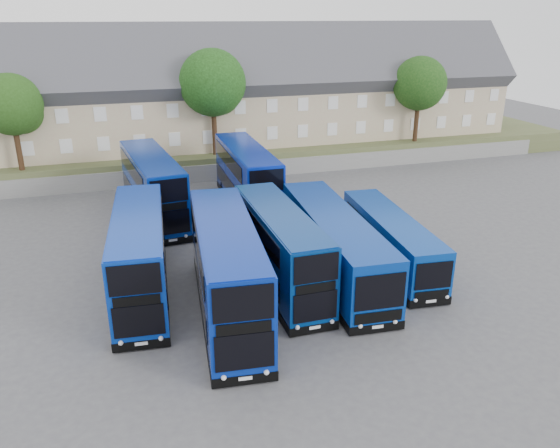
{
  "coord_description": "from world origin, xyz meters",
  "views": [
    {
      "loc": [
        -6.85,
        -22.16,
        13.81
      ],
      "look_at": [
        2.16,
        6.56,
        2.2
      ],
      "focal_mm": 35.0,
      "sensor_mm": 36.0,
      "label": 1
    }
  ],
  "objects": [
    {
      "name": "tree_west",
      "position": [
        -13.85,
        25.1,
        7.05
      ],
      "size": [
        4.8,
        4.8,
        7.65
      ],
      "color": "#382314",
      "rests_on": "earth_bank"
    },
    {
      "name": "retaining_wall",
      "position": [
        0.0,
        24.0,
        0.75
      ],
      "size": [
        70.0,
        0.4,
        1.5
      ],
      "primitive_type": "cube",
      "color": "slate",
      "rests_on": "ground"
    },
    {
      "name": "ground",
      "position": [
        0.0,
        0.0,
        0.0
      ],
      "size": [
        120.0,
        120.0,
        0.0
      ],
      "primitive_type": "plane",
      "color": "#4C4D52",
      "rests_on": "ground"
    },
    {
      "name": "dd_rear_left",
      "position": [
        -4.38,
        16.01,
        2.25
      ],
      "size": [
        3.81,
        11.71,
        4.58
      ],
      "rotation": [
        0.0,
        0.0,
        0.1
      ],
      "color": "navy",
      "rests_on": "ground"
    },
    {
      "name": "earth_bank",
      "position": [
        0.0,
        34.0,
        1.0
      ],
      "size": [
        80.0,
        20.0,
        2.0
      ],
      "primitive_type": "cube",
      "color": "#515B33",
      "rests_on": "ground"
    },
    {
      "name": "tree_far",
      "position": [
        28.15,
        32.1,
        7.73
      ],
      "size": [
        5.44,
        5.44,
        8.67
      ],
      "color": "#382314",
      "rests_on": "earth_bank"
    },
    {
      "name": "dd_front_left",
      "position": [
        -6.07,
        4.41,
        2.14
      ],
      "size": [
        3.47,
        11.12,
        4.35
      ],
      "rotation": [
        0.0,
        0.0,
        -0.09
      ],
      "color": "#0931A7",
      "rests_on": "ground"
    },
    {
      "name": "dd_front_mid",
      "position": [
        -2.23,
        1.05,
        2.28
      ],
      "size": [
        3.83,
        11.87,
        4.64
      ],
      "rotation": [
        0.0,
        0.0,
        -0.1
      ],
      "color": "#082698",
      "rests_on": "ground"
    },
    {
      "name": "dd_front_right",
      "position": [
        1.12,
        3.21,
        2.06
      ],
      "size": [
        2.46,
        10.59,
        4.2
      ],
      "rotation": [
        0.0,
        0.0,
        0.0
      ],
      "color": "navy",
      "rests_on": "ground"
    },
    {
      "name": "coach_east_a",
      "position": [
        4.38,
        3.59,
        1.74
      ],
      "size": [
        3.67,
        13.14,
        3.55
      ],
      "rotation": [
        0.0,
        0.0,
        -0.07
      ],
      "color": "#083296",
      "rests_on": "ground"
    },
    {
      "name": "terrace_row",
      "position": [
        3.0,
        30.0,
        6.6
      ],
      "size": [
        60.0,
        10.4,
        11.2
      ],
      "color": "tan",
      "rests_on": "earth_bank"
    },
    {
      "name": "coach_east_b",
      "position": [
        8.05,
        3.83,
        1.44
      ],
      "size": [
        3.26,
        10.9,
        2.94
      ],
      "rotation": [
        0.0,
        0.0,
        -0.09
      ],
      "color": "#083799",
      "rests_on": "ground"
    },
    {
      "name": "dd_rear_right",
      "position": [
        2.62,
        16.36,
        2.25
      ],
      "size": [
        2.82,
        11.56,
        4.58
      ],
      "rotation": [
        0.0,
        0.0,
        -0.02
      ],
      "color": "#0924A5",
      "rests_on": "ground"
    },
    {
      "name": "tree_east",
      "position": [
        22.15,
        25.1,
        7.39
      ],
      "size": [
        5.12,
        5.12,
        8.16
      ],
      "color": "#382314",
      "rests_on": "earth_bank"
    },
    {
      "name": "tree_mid",
      "position": [
        2.15,
        25.6,
        8.07
      ],
      "size": [
        5.76,
        5.76,
        9.18
      ],
      "color": "#382314",
      "rests_on": "earth_bank"
    }
  ]
}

